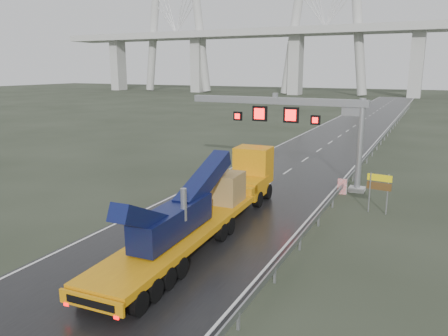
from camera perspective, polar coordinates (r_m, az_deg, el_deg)
The scene contains 7 objects.
ground at distance 22.10m, azimuth -9.76°, elevation -12.43°, with size 400.00×400.00×0.00m, color #262D1F.
road at distance 58.11m, azimuth 13.71°, elevation 3.25°, with size 11.00×200.00×0.02m, color black.
guardrail at distance 47.27m, azimuth 18.37°, elevation 1.66°, with size 0.20×140.00×1.40m, color gray, non-canonical shape.
sign_gantry at distance 35.67m, azimuth 9.86°, elevation 6.64°, with size 14.90×1.20×7.42m.
heavy_haul_truck at distance 26.23m, azimuth -1.17°, elevation -4.01°, with size 3.72×19.42×4.53m.
exit_sign_pair at distance 30.33m, azimuth 19.59°, elevation -2.19°, with size 1.57×0.21×2.68m.
striped_barrier at distance 34.54m, azimuth 15.19°, elevation -2.34°, with size 0.67×0.36×1.14m, color red.
Camera 1 is at (11.85, -16.11, 9.39)m, focal length 35.00 mm.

